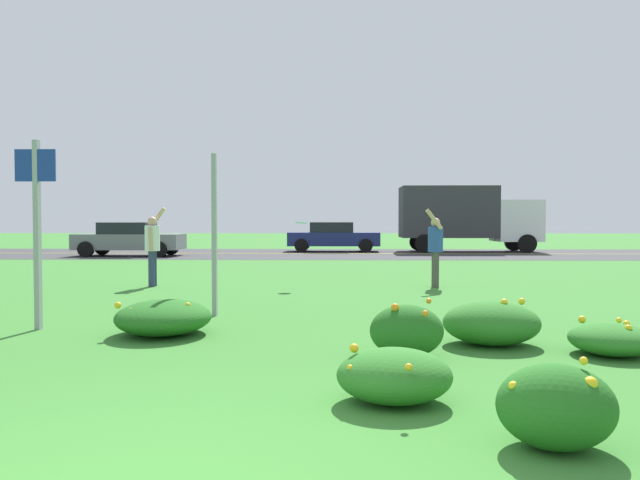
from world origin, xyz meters
The scene contains 17 objects.
ground_plane centered at (0.00, 12.53, 0.00)m, with size 120.00×120.00×0.00m, color #387A2D.
highway_strip centered at (0.00, 25.06, 0.00)m, with size 120.00×9.26×0.01m, color #38383A.
highway_center_stripe centered at (0.00, 25.06, 0.01)m, with size 120.00×0.16×0.00m, color yellow.
daylily_clump_mid_right centered at (4.20, 3.95, 0.18)m, with size 0.92×0.92×0.39m.
daylily_clump_near_camera centered at (-1.18, 5.02, 0.23)m, with size 1.25×1.36×0.46m.
daylily_clump_front_left centered at (1.60, 2.08, 0.23)m, with size 0.96×0.85×0.48m.
daylily_clump_front_right centered at (3.00, 4.48, 0.27)m, with size 1.17×0.99×0.57m.
daylily_clump_mid_center centered at (2.57, 1.09, 0.28)m, with size 0.78×0.66×0.61m.
daylily_clump_front_center centered at (1.89, 3.78, 0.29)m, with size 0.82×0.65×0.64m.
sign_post_near_path centered at (-3.02, 5.33, 1.58)m, with size 0.56×0.10×2.62m.
sign_post_by_roadside centered at (-0.83, 6.63, 1.28)m, with size 0.07×0.10×2.57m.
person_thrower_white_shirt centered at (-3.13, 10.88, 0.97)m, with size 0.43×0.49×1.83m.
person_catcher_blue_shirt centered at (3.35, 10.93, 0.95)m, with size 0.43×0.49×1.79m.
frisbee_pale_blue centered at (0.28, 10.92, 1.46)m, with size 0.28×0.28×0.06m.
car_gray_center_left centered at (-7.88, 22.98, 0.74)m, with size 4.50×2.00×1.45m.
car_navy_center_right centered at (0.90, 27.14, 0.74)m, with size 4.50×2.00×1.45m.
box_truck_white centered at (7.44, 27.14, 1.80)m, with size 6.70×2.46×3.20m.
Camera 1 is at (1.13, -2.91, 1.50)m, focal length 34.07 mm.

